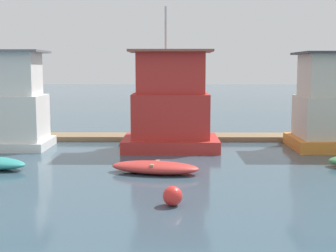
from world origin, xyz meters
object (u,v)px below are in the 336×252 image
(mooring_post_near_right, at_px, (43,132))
(dinghy_red, at_px, (155,167))
(buoy_red, at_px, (173,196))
(houseboat_red, at_px, (171,107))

(mooring_post_near_right, bearing_deg, dinghy_red, -49.36)
(dinghy_red, distance_m, mooring_post_near_right, 10.67)
(dinghy_red, bearing_deg, buoy_red, -80.86)
(houseboat_red, xyz_separation_m, dinghy_red, (-0.63, -5.97, -2.05))
(houseboat_red, distance_m, buoy_red, 10.78)
(mooring_post_near_right, xyz_separation_m, buoy_red, (7.69, -12.71, -0.32))
(dinghy_red, bearing_deg, mooring_post_near_right, 130.64)
(mooring_post_near_right, relative_size, buoy_red, 2.01)
(houseboat_red, relative_size, mooring_post_near_right, 5.92)
(houseboat_red, bearing_deg, buoy_red, -89.39)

